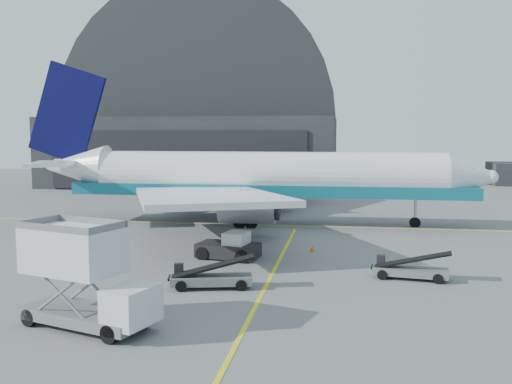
% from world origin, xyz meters
% --- Properties ---
extents(ground, '(200.00, 200.00, 0.00)m').
position_xyz_m(ground, '(0.00, 0.00, 0.00)').
color(ground, '#565659').
rests_on(ground, ground).
extents(taxi_lines, '(80.00, 42.12, 0.02)m').
position_xyz_m(taxi_lines, '(0.00, 12.67, 0.01)').
color(taxi_lines, yellow).
rests_on(taxi_lines, ground).
extents(hangar, '(50.00, 28.30, 28.00)m').
position_xyz_m(hangar, '(-22.00, 64.95, 9.54)').
color(hangar, black).
rests_on(hangar, ground).
extents(airliner, '(49.22, 47.73, 17.27)m').
position_xyz_m(airliner, '(-5.00, 21.24, 4.83)').
color(airliner, white).
rests_on(airliner, ground).
extents(catering_truck, '(7.54, 4.69, 4.87)m').
position_xyz_m(catering_truck, '(-7.76, -11.63, 2.46)').
color(catering_truck, slate).
rests_on(catering_truck, ground).
extents(pushback_tug, '(4.94, 3.45, 2.10)m').
position_xyz_m(pushback_tug, '(-3.77, 4.41, 0.79)').
color(pushback_tug, black).
rests_on(pushback_tug, ground).
extents(belt_loader_a, '(5.38, 2.70, 2.01)m').
position_xyz_m(belt_loader_a, '(-3.31, -3.81, 0.62)').
color(belt_loader_a, slate).
rests_on(belt_loader_a, ground).
extents(belt_loader_b, '(5.13, 2.36, 1.92)m').
position_xyz_m(belt_loader_b, '(8.96, 0.26, 0.59)').
color(belt_loader_b, slate).
rests_on(belt_loader_b, ground).
extents(traffic_cone, '(0.40, 0.40, 0.58)m').
position_xyz_m(traffic_cone, '(2.26, 7.68, 0.27)').
color(traffic_cone, '#E15207').
rests_on(traffic_cone, ground).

